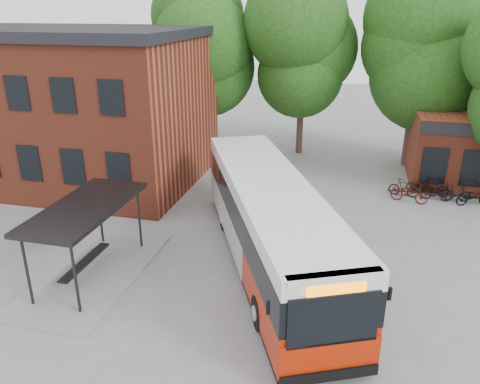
% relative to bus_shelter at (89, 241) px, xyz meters
% --- Properties ---
extents(ground, '(100.00, 100.00, 0.00)m').
position_rel_bus_shelter_xyz_m(ground, '(4.50, 1.00, -1.45)').
color(ground, slate).
extents(station_building, '(18.40, 10.40, 8.50)m').
position_rel_bus_shelter_xyz_m(station_building, '(-8.50, 10.00, 2.80)').
color(station_building, maroon).
rests_on(station_building, ground).
extents(bus_shelter, '(3.60, 7.00, 2.90)m').
position_rel_bus_shelter_xyz_m(bus_shelter, '(0.00, 0.00, 0.00)').
color(bus_shelter, '#232326').
rests_on(bus_shelter, ground).
extents(bike_rail, '(5.20, 0.10, 0.38)m').
position_rel_bus_shelter_xyz_m(bike_rail, '(13.78, 11.00, -1.26)').
color(bike_rail, '#232326').
rests_on(bike_rail, ground).
extents(tree_0, '(7.92, 7.92, 11.00)m').
position_rel_bus_shelter_xyz_m(tree_0, '(-1.50, 17.00, 4.05)').
color(tree_0, '#194412').
rests_on(tree_0, ground).
extents(tree_1, '(7.92, 7.92, 10.40)m').
position_rel_bus_shelter_xyz_m(tree_1, '(5.50, 18.00, 3.75)').
color(tree_1, '#194412').
rests_on(tree_1, ground).
extents(tree_2, '(7.92, 7.92, 11.00)m').
position_rel_bus_shelter_xyz_m(tree_2, '(12.50, 17.00, 4.05)').
color(tree_2, '#194412').
rests_on(tree_2, ground).
extents(city_bus, '(8.29, 13.53, 3.45)m').
position_rel_bus_shelter_xyz_m(city_bus, '(6.32, 2.50, 0.27)').
color(city_bus, '#AE1D04').
rests_on(city_bus, ground).
extents(bicycle_0, '(1.98, 1.09, 0.99)m').
position_rel_bus_shelter_xyz_m(bicycle_0, '(12.25, 10.41, -0.96)').
color(bicycle_0, '#5E1507').
rests_on(bicycle_0, ground).
extents(bicycle_1, '(1.64, 0.81, 0.95)m').
position_rel_bus_shelter_xyz_m(bicycle_1, '(12.03, 11.22, -0.97)').
color(bicycle_1, black).
rests_on(bicycle_1, ground).
extents(bicycle_2, '(1.79, 1.20, 0.89)m').
position_rel_bus_shelter_xyz_m(bicycle_2, '(13.02, 11.78, -1.00)').
color(bicycle_2, '#43110D').
rests_on(bicycle_2, ground).
extents(bicycle_3, '(1.71, 0.72, 1.00)m').
position_rel_bus_shelter_xyz_m(bicycle_3, '(13.55, 11.66, -0.95)').
color(bicycle_3, black).
rests_on(bicycle_3, ground).
extents(bicycle_4, '(1.70, 0.69, 0.88)m').
position_rel_bus_shelter_xyz_m(bicycle_4, '(13.73, 11.13, -1.01)').
color(bicycle_4, black).
rests_on(bicycle_4, ground).
extents(bicycle_5, '(1.59, 0.75, 0.92)m').
position_rel_bus_shelter_xyz_m(bicycle_5, '(14.61, 11.05, -0.99)').
color(bicycle_5, black).
rests_on(bicycle_5, ground).
extents(bicycle_6, '(2.02, 1.32, 1.00)m').
position_rel_bus_shelter_xyz_m(bicycle_6, '(15.42, 10.79, -0.95)').
color(bicycle_6, black).
rests_on(bicycle_6, ground).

